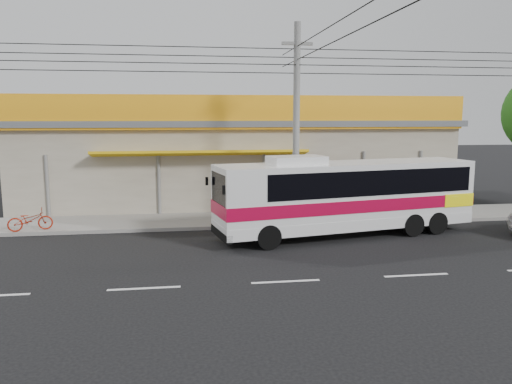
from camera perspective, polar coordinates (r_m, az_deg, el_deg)
ground at (r=16.98m, az=1.68°, el=-7.50°), size 120.00×120.00×0.00m
sidewalk at (r=22.72m, az=-0.95°, el=-3.13°), size 30.00×3.20×0.15m
lane_markings at (r=14.64m, az=3.40°, el=-10.20°), size 50.00×0.12×0.01m
storefront_building at (r=27.84m, az=-2.44°, el=3.68°), size 22.60×9.20×5.70m
coach_bus at (r=20.09m, az=10.75°, el=-0.05°), size 10.74×4.16×3.24m
motorbike_red at (r=22.04m, az=-24.40°, el=-2.91°), size 1.79×1.00×0.89m
utility_pole at (r=20.90m, az=4.72°, el=14.83°), size 34.00×14.00×8.46m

